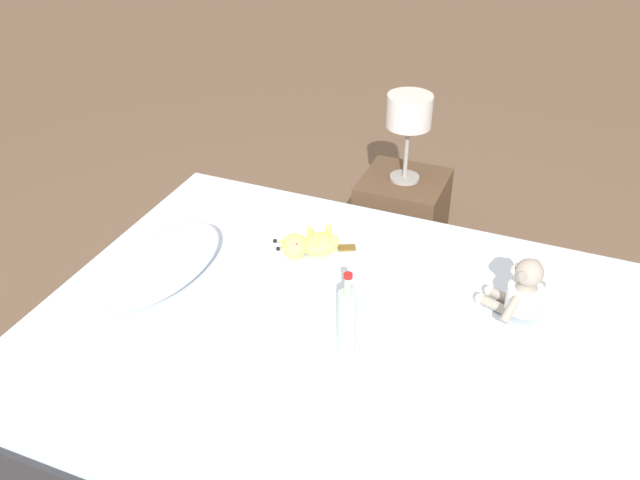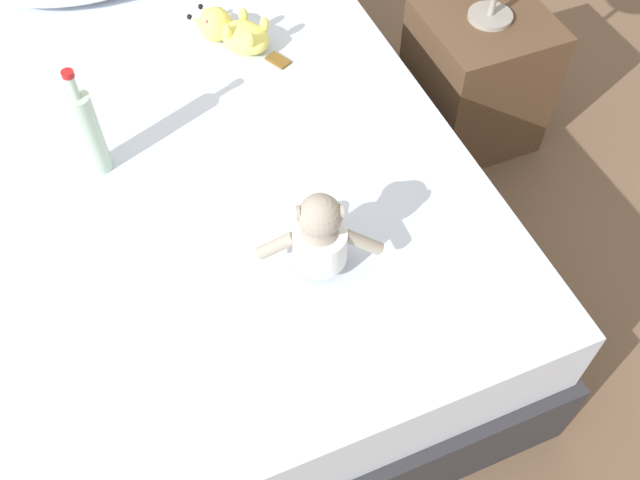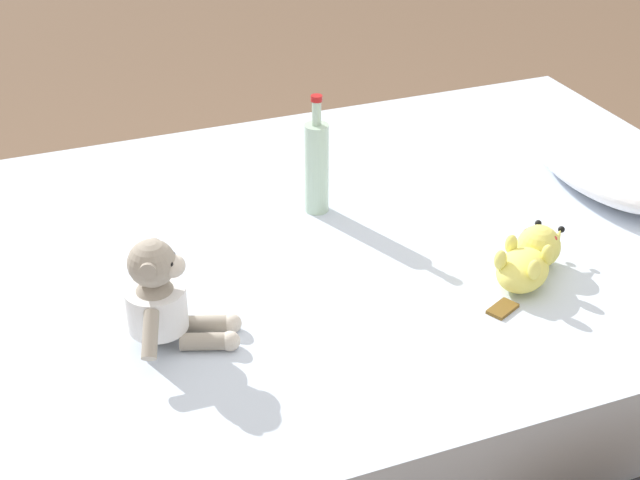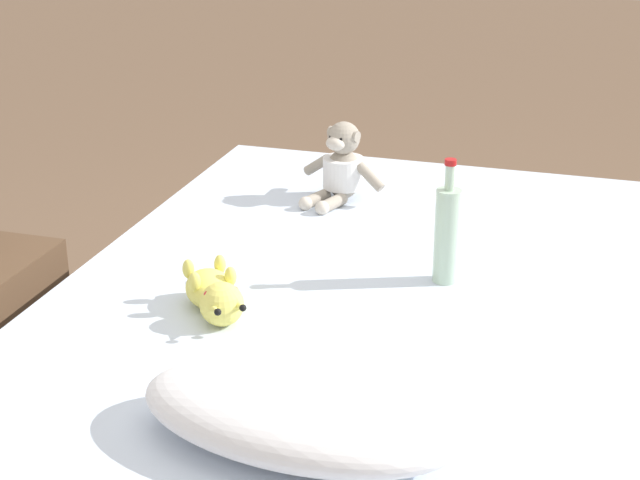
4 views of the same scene
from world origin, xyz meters
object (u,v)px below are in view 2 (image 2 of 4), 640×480
(plush_yellow_creature, at_px, (197,215))
(plush_monkey, at_px, (419,284))
(pillow, at_px, (504,406))
(glass_bottle, at_px, (323,213))
(bed, at_px, (318,358))

(plush_yellow_creature, bearing_deg, plush_monkey, 120.24)
(pillow, height_order, plush_monkey, plush_monkey)
(plush_monkey, relative_size, plush_yellow_creature, 0.87)
(pillow, distance_m, glass_bottle, 0.99)
(pillow, bearing_deg, glass_bottle, -90.97)
(bed, bearing_deg, glass_bottle, -122.13)
(plush_yellow_creature, height_order, glass_bottle, glass_bottle)
(bed, xyz_separation_m, glass_bottle, (-0.23, -0.36, 0.35))
(bed, xyz_separation_m, plush_yellow_creature, (0.18, -0.69, 0.29))
(glass_bottle, bearing_deg, pillow, 89.03)
(bed, distance_m, glass_bottle, 0.55)
(pillow, distance_m, plush_yellow_creature, 1.38)
(pillow, xyz_separation_m, plush_monkey, (-0.09, -0.49, 0.01))
(pillow, distance_m, plush_monkey, 0.50)
(plush_monkey, height_order, glass_bottle, glass_bottle)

